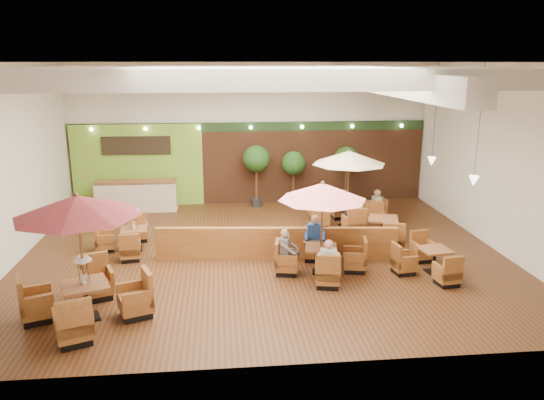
{
  "coord_description": "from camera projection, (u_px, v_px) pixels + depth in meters",
  "views": [
    {
      "loc": [
        -1.23,
        -14.76,
        5.52
      ],
      "look_at": [
        0.3,
        0.5,
        1.5
      ],
      "focal_mm": 35.0,
      "sensor_mm": 36.0,
      "label": 1
    }
  ],
  "objects": [
    {
      "name": "diner_3",
      "position": [
        354.0,
        213.0,
        17.14
      ],
      "size": [
        0.43,
        0.36,
        0.84
      ],
      "rotation": [
        0.0,
        0.0,
        -0.1
      ],
      "color": "#254CA0",
      "rests_on": "ground"
    },
    {
      "name": "service_counter",
      "position": [
        137.0,
        196.0,
        20.06
      ],
      "size": [
        3.0,
        0.75,
        1.18
      ],
      "color": "beige",
      "rests_on": "ground"
    },
    {
      "name": "booth_divider",
      "position": [
        277.0,
        244.0,
        15.13
      ],
      "size": [
        6.88,
        0.86,
        0.95
      ],
      "primitive_type": "cube",
      "rotation": [
        0.0,
        0.0,
        -0.1
      ],
      "color": "brown",
      "rests_on": "ground"
    },
    {
      "name": "table_1",
      "position": [
        322.0,
        211.0,
        13.86
      ],
      "size": [
        2.56,
        2.56,
        2.53
      ],
      "rotation": [
        0.0,
        0.0,
        -0.19
      ],
      "color": "brown",
      "rests_on": "ground"
    },
    {
      "name": "table_0",
      "position": [
        80.0,
        236.0,
        11.26
      ],
      "size": [
        3.0,
        3.0,
        2.87
      ],
      "rotation": [
        0.0,
        0.0,
        0.37
      ],
      "color": "brown",
      "rests_on": "ground"
    },
    {
      "name": "table_3",
      "position": [
        127.0,
        236.0,
        15.87
      ],
      "size": [
        1.61,
        2.35,
        1.46
      ],
      "rotation": [
        0.0,
        0.0,
        0.13
      ],
      "color": "brown",
      "rests_on": "ground"
    },
    {
      "name": "diner_0",
      "position": [
        328.0,
        258.0,
        13.22
      ],
      "size": [
        0.41,
        0.35,
        0.81
      ],
      "rotation": [
        0.0,
        0.0,
        -0.12
      ],
      "color": "silver",
      "rests_on": "ground"
    },
    {
      "name": "room",
      "position": [
        268.0,
        126.0,
        16.0
      ],
      "size": [
        14.04,
        14.0,
        5.52
      ],
      "color": "#381E0F",
      "rests_on": "ground"
    },
    {
      "name": "topiary_2",
      "position": [
        346.0,
        162.0,
        20.75
      ],
      "size": [
        0.99,
        0.99,
        2.31
      ],
      "color": "black",
      "rests_on": "ground"
    },
    {
      "name": "table_5",
      "position": [
        383.0,
        230.0,
        16.64
      ],
      "size": [
        1.12,
        2.83,
        1.0
      ],
      "rotation": [
        0.0,
        0.0,
        -0.3
      ],
      "color": "brown",
      "rests_on": "ground"
    },
    {
      "name": "topiary_1",
      "position": [
        293.0,
        165.0,
        20.58
      ],
      "size": [
        0.93,
        0.93,
        2.16
      ],
      "color": "black",
      "rests_on": "ground"
    },
    {
      "name": "diner_4",
      "position": [
        375.0,
        204.0,
        18.19
      ],
      "size": [
        0.34,
        0.41,
        0.82
      ],
      "rotation": [
        0.0,
        0.0,
        1.64
      ],
      "color": "silver",
      "rests_on": "ground"
    },
    {
      "name": "table_2",
      "position": [
        348.0,
        175.0,
        17.82
      ],
      "size": [
        2.66,
        2.66,
        2.69
      ],
      "rotation": [
        0.0,
        0.0,
        0.07
      ],
      "color": "brown",
      "rests_on": "ground"
    },
    {
      "name": "table_4",
      "position": [
        425.0,
        262.0,
        14.22
      ],
      "size": [
        1.59,
        2.32,
        0.85
      ],
      "rotation": [
        0.0,
        0.0,
        0.14
      ],
      "color": "brown",
      "rests_on": "ground"
    },
    {
      "name": "diner_2",
      "position": [
        287.0,
        247.0,
        14.02
      ],
      "size": [
        0.39,
        0.43,
        0.8
      ],
      "rotation": [
        0.0,
        0.0,
        4.45
      ],
      "color": "slate",
      "rests_on": "ground"
    },
    {
      "name": "diner_1",
      "position": [
        315.0,
        234.0,
        15.0
      ],
      "size": [
        0.45,
        0.39,
        0.86
      ],
      "rotation": [
        0.0,
        0.0,
        2.97
      ],
      "color": "#254CA0",
      "rests_on": "ground"
    },
    {
      "name": "topiary_0",
      "position": [
        256.0,
        161.0,
        20.39
      ],
      "size": [
        1.04,
        1.04,
        2.41
      ],
      "color": "black",
      "rests_on": "ground"
    }
  ]
}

